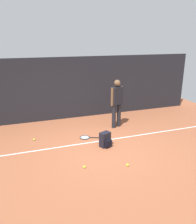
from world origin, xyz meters
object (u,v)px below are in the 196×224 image
Objects in this scene: backpack at (105,140)px; tennis_ball_near_player at (34,140)px; tennis_player at (117,101)px; tennis_racket at (86,137)px; tennis_ball_mid_court at (84,167)px; tennis_ball_by_fence at (128,165)px.

backpack is 2.25m from tennis_ball_near_player.
tennis_racket is at bearing -176.22° from tennis_player.
tennis_ball_near_player is 1.00× the size of tennis_ball_mid_court.
tennis_ball_near_player is at bearing 131.81° from tennis_ball_by_fence.
tennis_ball_near_player is (-1.94, 1.11, -0.18)m from backpack.
tennis_player reaches higher than tennis_ball_mid_court.
tennis_ball_by_fence reaches higher than tennis_racket.
tennis_racket is 1.79m from tennis_ball_mid_court.
tennis_ball_mid_court is (1.03, -2.04, 0.00)m from tennis_ball_near_player.
tennis_racket is 2.04m from tennis_ball_by_fence.
tennis_racket is 9.58× the size of tennis_ball_near_player.
tennis_player is 2.69× the size of tennis_racket.
backpack reaches higher than tennis_ball_by_fence.
tennis_ball_mid_court reaches higher than tennis_racket.
backpack is (-0.93, -1.33, -0.76)m from tennis_player.
tennis_racket is 1.61m from tennis_ball_near_player.
tennis_player is 2.82m from tennis_ball_by_fence.
tennis_player is at bearing -133.44° from tennis_racket.
tennis_ball_near_player is at bearing 165.01° from tennis_player.
backpack reaches higher than tennis_racket.
backpack is 6.67× the size of tennis_ball_by_fence.
tennis_ball_mid_court is (-1.04, 0.27, 0.00)m from tennis_ball_by_fence.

